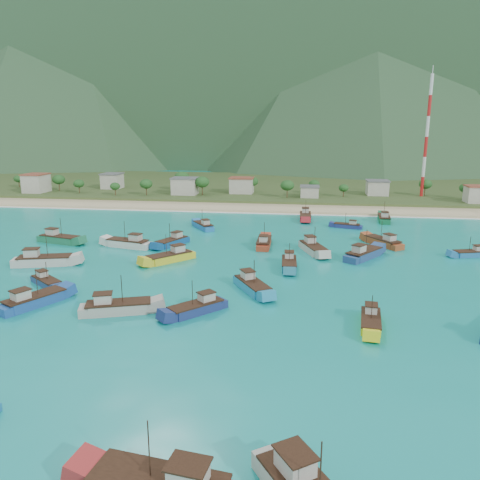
# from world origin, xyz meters

# --- Properties ---
(ground) EXTENTS (600.00, 600.00, 0.00)m
(ground) POSITION_xyz_m (0.00, 0.00, 0.00)
(ground) COLOR #0C887A
(ground) RESTS_ON ground
(beach) EXTENTS (400.00, 18.00, 1.20)m
(beach) POSITION_xyz_m (0.00, 79.00, 0.00)
(beach) COLOR beige
(beach) RESTS_ON ground
(land) EXTENTS (400.00, 110.00, 2.40)m
(land) POSITION_xyz_m (0.00, 140.00, 0.00)
(land) COLOR #385123
(land) RESTS_ON ground
(surf_line) EXTENTS (400.00, 2.50, 0.08)m
(surf_line) POSITION_xyz_m (0.00, 69.50, 0.00)
(surf_line) COLOR white
(surf_line) RESTS_ON ground
(mountains) EXTENTS (1520.00, 440.00, 260.00)m
(mountains) POSITION_xyz_m (-18.31, 403.81, 106.83)
(mountains) COLOR slate
(mountains) RESTS_ON ground
(village) EXTENTS (209.59, 27.62, 7.44)m
(village) POSITION_xyz_m (1.48, 103.41, 4.65)
(village) COLOR beige
(village) RESTS_ON ground
(vegetation) EXTENTS (274.94, 26.23, 8.55)m
(vegetation) POSITION_xyz_m (-7.48, 103.14, 5.10)
(vegetation) COLOR #235623
(vegetation) RESTS_ON ground
(radio_tower) EXTENTS (1.20, 1.20, 47.08)m
(radio_tower) POSITION_xyz_m (66.19, 108.00, 25.14)
(radio_tower) COLOR red
(radio_tower) RESTS_ON ground
(boat_0) EXTENTS (9.12, 4.83, 5.17)m
(boat_0) POSITION_xyz_m (58.21, 21.89, 0.55)
(boat_0) COLOR #216CA8
(boat_0) RESTS_ON ground
(boat_1) EXTENTS (8.34, 10.95, 6.41)m
(boat_1) POSITION_xyz_m (10.67, -8.03, 0.77)
(boat_1) COLOR teal
(boat_1) RESTS_ON ground
(boat_2) EXTENTS (9.22, 9.51, 6.04)m
(boat_2) POSITION_xyz_m (3.07, -19.71, 0.71)
(boat_2) COLOR navy
(boat_2) RESTS_ON ground
(boat_6) EXTENTS (7.15, 12.00, 6.81)m
(boat_6) POSITION_xyz_m (21.95, 20.51, 0.85)
(boat_6) COLOR beige
(boat_6) RESTS_ON ground
(boat_7) EXTENTS (8.07, 9.99, 5.93)m
(boat_7) POSITION_xyz_m (-9.64, 42.78, 0.69)
(boat_7) COLOR #1D6BB5
(boat_7) RESTS_ON ground
(boat_8) EXTENTS (3.84, 9.68, 5.57)m
(boat_8) POSITION_xyz_m (30.14, -21.08, 0.62)
(boat_8) COLOR yellow
(boat_8) RESTS_ON ground
(boat_10) EXTENTS (10.12, 10.69, 6.72)m
(boat_10) POSITION_xyz_m (-9.57, 8.25, 0.83)
(boat_10) COLOR yellow
(boat_10) RESTS_ON ground
(boat_11) EXTENTS (9.05, 10.99, 6.57)m
(boat_11) POSITION_xyz_m (39.53, 29.38, 0.80)
(boat_11) COLOR #9D4421
(boat_11) RESTS_ON ground
(boat_13) EXTENTS (12.93, 6.87, 7.33)m
(boat_13) POSITION_xyz_m (-35.83, 1.54, 0.94)
(boat_13) COLOR beige
(boat_13) RESTS_ON ground
(boat_14) EXTENTS (11.92, 6.89, 6.76)m
(boat_14) POSITION_xyz_m (-9.61, -21.58, 0.84)
(boat_14) COLOR #A39F93
(boat_14) RESTS_ON ground
(boat_15) EXTENTS (3.42, 10.16, 5.93)m
(boat_15) POSITION_xyz_m (16.81, 7.35, 0.68)
(boat_15) COLOR teal
(boat_15) RESTS_ON ground
(boat_19) EXTENTS (4.07, 11.25, 6.52)m
(boat_19) POSITION_xyz_m (44.52, 61.29, 0.79)
(boat_19) COLOR #0F6539
(boat_19) RESTS_ON ground
(boat_20) EXTENTS (12.20, 6.07, 6.92)m
(boat_20) POSITION_xyz_m (-23.37, 18.91, 0.87)
(boat_20) COLOR silver
(boat_20) RESTS_ON ground
(boat_21) EXTENTS (8.42, 7.19, 5.09)m
(boat_21) POSITION_xyz_m (-28.29, -10.51, 0.53)
(boat_21) COLOR navy
(boat_21) RESTS_ON ground
(boat_23) EXTENTS (9.80, 11.64, 7.00)m
(boat_23) POSITION_xyz_m (33.27, 16.65, 0.88)
(boat_23) COLOR navy
(boat_23) RESTS_ON ground
(boat_24) EXTENTS (12.28, 6.31, 6.96)m
(boat_24) POSITION_xyz_m (-42.76, 20.81, 0.87)
(boat_24) COLOR #1E714B
(boat_24) RESTS_ON ground
(boat_25) EXTENTS (8.27, 11.52, 6.67)m
(boat_25) POSITION_xyz_m (-24.65, -20.65, 0.82)
(boat_25) COLOR #1D4C98
(boat_25) RESTS_ON ground
(boat_27) EXTENTS (7.13, 10.71, 6.14)m
(boat_27) POSITION_xyz_m (-13.21, 22.39, 0.72)
(boat_27) COLOR #104C8C
(boat_27) RESTS_ON ground
(boat_28) EXTENTS (3.54, 11.47, 6.75)m
(boat_28) POSITION_xyz_m (19.93, 60.78, 0.83)
(boat_28) COLOR red
(boat_28) RESTS_ON ground
(boat_29) EXTENTS (8.58, 4.52, 4.87)m
(boat_29) POSITION_xyz_m (32.35, 49.56, 0.49)
(boat_29) COLOR navy
(boat_29) RESTS_ON ground
(boat_30) EXTENTS (3.33, 10.77, 6.34)m
(boat_30) POSITION_xyz_m (9.86, 24.48, 0.76)
(boat_30) COLOR #9D361E
(boat_30) RESTS_ON ground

